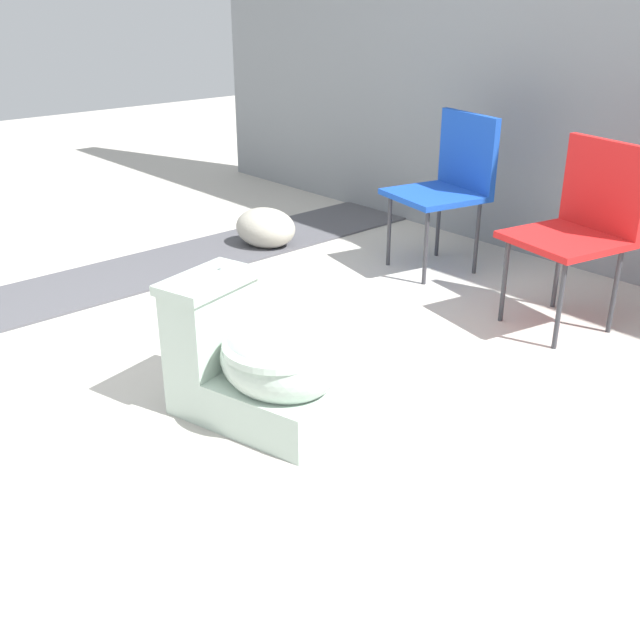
{
  "coord_description": "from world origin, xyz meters",
  "views": [
    {
      "loc": [
        2.18,
        -1.31,
        1.44
      ],
      "look_at": [
        0.27,
        0.4,
        0.3
      ],
      "focal_mm": 42.0,
      "sensor_mm": 36.0,
      "label": 1
    }
  ],
  "objects_px": {
    "toilet": "(258,364)",
    "boulder_near": "(266,228)",
    "folding_chair_left": "(451,176)",
    "folding_chair_middle": "(584,216)"
  },
  "relations": [
    {
      "from": "folding_chair_middle",
      "to": "folding_chair_left",
      "type": "bearing_deg",
      "value": -88.48
    },
    {
      "from": "folding_chair_middle",
      "to": "boulder_near",
      "type": "distance_m",
      "value": 1.9
    },
    {
      "from": "folding_chair_left",
      "to": "boulder_near",
      "type": "bearing_deg",
      "value": -47.16
    },
    {
      "from": "folding_chair_left",
      "to": "folding_chair_middle",
      "type": "distance_m",
      "value": 0.9
    },
    {
      "from": "toilet",
      "to": "boulder_near",
      "type": "relative_size",
      "value": 1.87
    },
    {
      "from": "toilet",
      "to": "folding_chair_left",
      "type": "bearing_deg",
      "value": 94.36
    },
    {
      "from": "folding_chair_middle",
      "to": "boulder_near",
      "type": "relative_size",
      "value": 2.23
    },
    {
      "from": "folding_chair_left",
      "to": "folding_chair_middle",
      "type": "height_order",
      "value": "same"
    },
    {
      "from": "toilet",
      "to": "boulder_near",
      "type": "xyz_separation_m",
      "value": [
        -1.53,
        1.23,
        -0.1
      ]
    },
    {
      "from": "toilet",
      "to": "folding_chair_middle",
      "type": "height_order",
      "value": "folding_chair_middle"
    }
  ]
}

